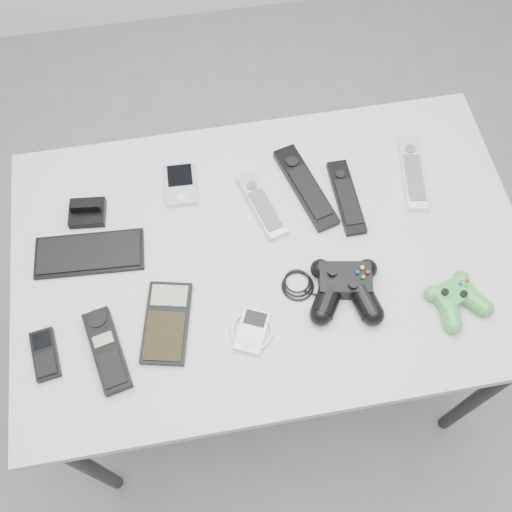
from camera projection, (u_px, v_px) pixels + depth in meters
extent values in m
plane|color=slate|center=(251.00, 378.00, 2.01)|extent=(3.50, 3.50, 0.00)
cube|color=#9A9A9C|center=(271.00, 255.00, 1.36)|extent=(1.16, 0.75, 0.03)
cylinder|color=black|center=(87.00, 466.00, 1.53)|extent=(0.04, 0.04, 0.75)
cylinder|color=black|center=(482.00, 395.00, 1.61)|extent=(0.04, 0.04, 0.75)
cylinder|color=black|center=(78.00, 247.00, 1.81)|extent=(0.04, 0.04, 0.75)
cylinder|color=black|center=(413.00, 196.00, 1.90)|extent=(0.04, 0.04, 0.75)
cube|color=black|center=(90.00, 253.00, 1.34)|extent=(0.25, 0.12, 0.01)
cube|color=black|center=(86.00, 210.00, 1.38)|extent=(0.09, 0.08, 0.04)
cube|color=#A8A7AF|center=(181.00, 184.00, 1.42)|extent=(0.08, 0.12, 0.02)
cube|color=#A8A7AF|center=(262.00, 205.00, 1.40)|extent=(0.09, 0.19, 0.02)
cube|color=black|center=(306.00, 187.00, 1.42)|extent=(0.12, 0.25, 0.02)
cube|color=black|center=(346.00, 197.00, 1.41)|extent=(0.05, 0.20, 0.02)
cube|color=silver|center=(413.00, 172.00, 1.44)|extent=(0.08, 0.22, 0.02)
cube|color=black|center=(45.00, 354.00, 1.23)|extent=(0.06, 0.11, 0.02)
cube|color=black|center=(107.00, 350.00, 1.23)|extent=(0.09, 0.19, 0.03)
cube|color=black|center=(167.00, 322.00, 1.26)|extent=(0.13, 0.20, 0.02)
cube|color=silver|center=(252.00, 331.00, 1.26)|extent=(0.12, 0.12, 0.02)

